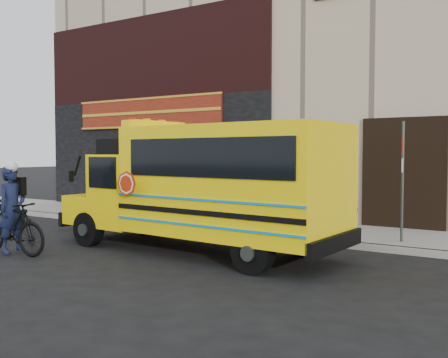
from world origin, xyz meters
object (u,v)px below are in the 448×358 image
at_px(sign_pole, 402,178).
at_px(bicycle, 11,227).
at_px(school_bus, 208,184).
at_px(cyclist, 12,211).

bearing_deg(sign_pole, bicycle, -143.27).
relative_size(school_bus, sign_pole, 2.42).
xyz_separation_m(sign_pole, cyclist, (-6.98, -5.13, -0.68)).
bearing_deg(sign_pole, school_bus, -139.95).
bearing_deg(cyclist, sign_pole, -58.37).
relative_size(school_bus, bicycle, 3.57).
distance_m(school_bus, bicycle, 4.33).
height_order(school_bus, cyclist, school_bus).
relative_size(bicycle, cyclist, 1.06).
distance_m(sign_pole, cyclist, 8.69).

